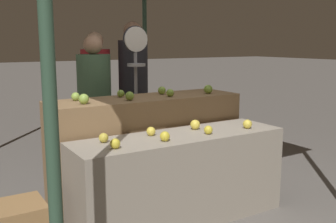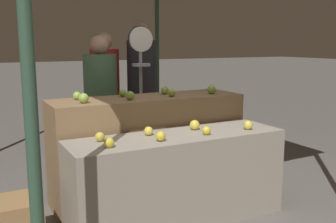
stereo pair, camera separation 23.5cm
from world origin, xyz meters
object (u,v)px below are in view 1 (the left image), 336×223
at_px(person_customer_right, 96,87).
at_px(person_customer_left, 133,81).
at_px(produce_scale, 136,69).
at_px(person_vendor_at_scale, 95,97).

bearing_deg(person_customer_right, person_customer_left, 148.93).
height_order(person_customer_left, person_customer_right, person_customer_left).
relative_size(produce_scale, person_vendor_at_scale, 1.06).
xyz_separation_m(produce_scale, person_customer_right, (-0.08, 0.98, -0.30)).
bearing_deg(produce_scale, person_vendor_at_scale, 134.69).
bearing_deg(person_customer_left, person_customer_right, -55.22).
height_order(produce_scale, person_customer_left, person_customer_left).
distance_m(person_customer_left, person_customer_right, 0.49).
bearing_deg(person_vendor_at_scale, produce_scale, 117.14).
relative_size(produce_scale, person_customer_left, 0.95).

